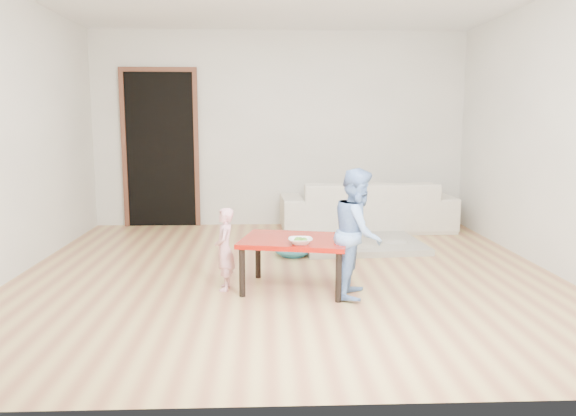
{
  "coord_description": "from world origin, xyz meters",
  "views": [
    {
      "loc": [
        -0.2,
        -5.13,
        1.43
      ],
      "look_at": [
        0.0,
        -0.2,
        0.65
      ],
      "focal_mm": 35.0,
      "sensor_mm": 36.0,
      "label": 1
    }
  ],
  "objects": [
    {
      "name": "sofa",
      "position": [
        1.12,
        2.05,
        0.32
      ],
      "size": [
        2.24,
        0.94,
        0.65
      ],
      "primitive_type": "imported",
      "rotation": [
        0.0,
        0.0,
        3.18
      ],
      "color": "beige",
      "rests_on": "floor"
    },
    {
      "name": "red_table",
      "position": [
        0.05,
        -0.52,
        0.22
      ],
      "size": [
        1.01,
        0.84,
        0.44
      ],
      "primitive_type": null,
      "rotation": [
        0.0,
        0.0,
        -0.22
      ],
      "color": "#981008",
      "rests_on": "floor"
    },
    {
      "name": "broccoli",
      "position": [
        0.08,
        -0.74,
        0.47
      ],
      "size": [
        0.12,
        0.12,
        0.06
      ],
      "primitive_type": null,
      "color": "#2D5919",
      "rests_on": "red_table"
    },
    {
      "name": "child_pink",
      "position": [
        -0.55,
        -0.51,
        0.35
      ],
      "size": [
        0.17,
        0.26,
        0.7
      ],
      "primitive_type": "imported",
      "rotation": [
        0.0,
        0.0,
        -1.57
      ],
      "color": "#E7697E",
      "rests_on": "floor"
    },
    {
      "name": "basin",
      "position": [
        0.09,
        0.66,
        0.07
      ],
      "size": [
        0.44,
        0.44,
        0.14
      ],
      "primitive_type": "imported",
      "color": "#3296C0",
      "rests_on": "floor"
    },
    {
      "name": "floor",
      "position": [
        0.0,
        0.0,
        0.0
      ],
      "size": [
        5.0,
        5.0,
        0.01
      ],
      "primitive_type": "cube",
      "color": "#AC6F49",
      "rests_on": "ground"
    },
    {
      "name": "left_wall",
      "position": [
        -2.5,
        0.0,
        1.3
      ],
      "size": [
        0.02,
        5.0,
        2.6
      ],
      "primitive_type": "cube",
      "color": "white",
      "rests_on": "floor"
    },
    {
      "name": "doorway",
      "position": [
        -1.6,
        2.48,
        1.02
      ],
      "size": [
        1.02,
        0.08,
        2.11
      ],
      "primitive_type": null,
      "color": "brown",
      "rests_on": "back_wall"
    },
    {
      "name": "child_blue",
      "position": [
        0.55,
        -0.71,
        0.52
      ],
      "size": [
        0.52,
        0.6,
        1.05
      ],
      "primitive_type": "imported",
      "rotation": [
        0.0,
        0.0,
        1.3
      ],
      "color": "#5A82D1",
      "rests_on": "floor"
    },
    {
      "name": "cushion",
      "position": [
        0.76,
        1.89,
        0.48
      ],
      "size": [
        0.45,
        0.41,
        0.11
      ],
      "primitive_type": "cube",
      "rotation": [
        0.0,
        0.0,
        -0.12
      ],
      "color": "orange",
      "rests_on": "sofa"
    },
    {
      "name": "right_wall",
      "position": [
        2.5,
        0.0,
        1.3
      ],
      "size": [
        0.02,
        5.0,
        2.6
      ],
      "primitive_type": "cube",
      "color": "white",
      "rests_on": "floor"
    },
    {
      "name": "blanket",
      "position": [
        0.88,
        1.08,
        0.03
      ],
      "size": [
        1.42,
        1.22,
        0.07
      ],
      "primitive_type": null,
      "rotation": [
        0.0,
        0.0,
        0.08
      ],
      "color": "#B2AD9D",
      "rests_on": "floor"
    },
    {
      "name": "back_wall",
      "position": [
        0.0,
        2.5,
        1.3
      ],
      "size": [
        5.0,
        0.02,
        2.6
      ],
      "primitive_type": "cube",
      "color": "white",
      "rests_on": "floor"
    },
    {
      "name": "bowl",
      "position": [
        0.08,
        -0.74,
        0.47
      ],
      "size": [
        0.19,
        0.19,
        0.05
      ],
      "primitive_type": "imported",
      "color": "white",
      "rests_on": "red_table"
    }
  ]
}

